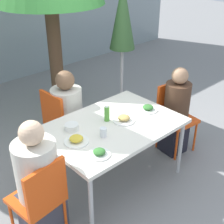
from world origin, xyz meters
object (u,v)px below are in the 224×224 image
object	(u,v)px
chair_far	(60,118)
bottle	(107,113)
chair_right	(174,112)
drinking_cup	(103,132)
person_left	(39,185)
chair_left	(41,196)
closed_umbrella	(123,22)
person_far	(68,117)
salad_bowl	(72,127)
person_right	(176,114)

from	to	relation	value
chair_far	bottle	distance (m)	0.77
chair_right	drinking_cup	bearing A→B (deg)	9.82
person_left	chair_left	bearing A→B (deg)	-122.03
chair_right	chair_far	distance (m)	1.43
chair_far	closed_umbrella	size ratio (longest dim) A/B	0.43
closed_umbrella	bottle	size ratio (longest dim) A/B	11.09
chair_left	person_left	distance (m)	0.10
person_left	person_far	xyz separation A→B (m)	(0.92, 0.86, -0.04)
chair_right	chair_far	size ratio (longest dim) A/B	1.00
closed_umbrella	chair_right	bearing A→B (deg)	-94.33
person_far	salad_bowl	size ratio (longest dim) A/B	7.92
person_right	person_far	bearing A→B (deg)	-33.54
chair_right	bottle	size ratio (longest dim) A/B	4.82
person_left	drinking_cup	bearing A→B (deg)	-6.20
chair_far	bottle	bearing A→B (deg)	8.30
person_right	drinking_cup	size ratio (longest dim) A/B	12.11
bottle	drinking_cup	world-z (taller)	bottle
person_right	person_left	bearing A→B (deg)	6.82
person_left	person_far	bearing A→B (deg)	36.41
chair_right	bottle	distance (m)	1.06
chair_left	closed_umbrella	world-z (taller)	closed_umbrella
chair_left	person_left	world-z (taller)	person_left
person_left	closed_umbrella	world-z (taller)	closed_umbrella
chair_right	drinking_cup	world-z (taller)	chair_right
chair_left	person_far	bearing A→B (deg)	37.88
chair_far	salad_bowl	bearing A→B (deg)	-25.71
chair_far	person_far	distance (m)	0.09
chair_right	person_far	xyz separation A→B (m)	(-1.08, 0.79, 0.00)
closed_umbrella	drinking_cup	distance (m)	1.85
closed_umbrella	salad_bowl	bearing A→B (deg)	-151.97
person_far	salad_bowl	bearing A→B (deg)	-34.23
chair_far	chair_left	bearing A→B (deg)	-45.14
drinking_cup	salad_bowl	xyz separation A→B (m)	(-0.15, 0.31, -0.02)
chair_left	person_right	bearing A→B (deg)	-4.35
chair_left	bottle	world-z (taller)	bottle
chair_left	salad_bowl	size ratio (longest dim) A/B	6.19
person_left	chair_right	distance (m)	2.00
chair_left	person_left	xyz separation A→B (m)	(0.04, 0.09, 0.04)
chair_right	drinking_cup	xyz separation A→B (m)	(-1.24, -0.07, 0.26)
chair_far	bottle	xyz separation A→B (m)	(0.15, -0.70, 0.30)
person_right	person_far	size ratio (longest dim) A/B	1.02
person_left	drinking_cup	distance (m)	0.78
person_left	chair_far	xyz separation A→B (m)	(0.84, 0.91, -0.04)
drinking_cup	salad_bowl	distance (m)	0.35
chair_far	closed_umbrella	bearing A→B (deg)	95.30
bottle	person_right	bearing A→B (deg)	-12.64
chair_right	bottle	bearing A→B (deg)	-1.07
chair_left	bottle	bearing A→B (deg)	9.42
chair_left	person_far	distance (m)	1.35
person_far	drinking_cup	xyz separation A→B (m)	(-0.17, -0.86, 0.25)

